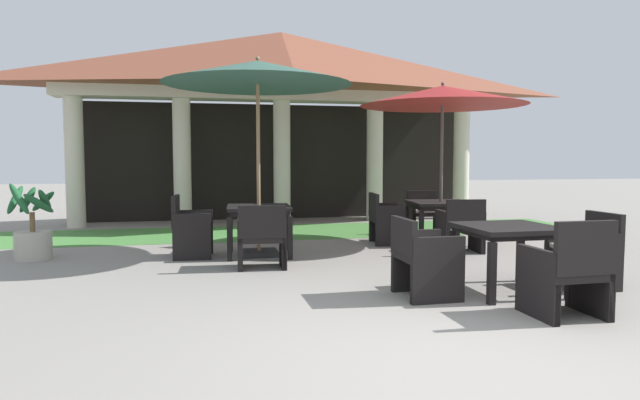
# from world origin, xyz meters

# --- Properties ---
(ground_plane) EXTENTS (60.00, 60.00, 0.00)m
(ground_plane) POSITION_xyz_m (0.00, 0.00, 0.00)
(ground_plane) COLOR gray
(background_pavilion) EXTENTS (9.78, 2.77, 4.17)m
(background_pavilion) POSITION_xyz_m (-0.00, 8.76, 3.20)
(background_pavilion) COLOR beige
(background_pavilion) RESTS_ON ground
(lawn_strip) EXTENTS (11.58, 2.25, 0.01)m
(lawn_strip) POSITION_xyz_m (0.00, 7.06, 0.00)
(lawn_strip) COLOR #47843D
(lawn_strip) RESTS_ON ground
(patio_table_near_foreground) EXTENTS (0.97, 0.97, 0.73)m
(patio_table_near_foreground) POSITION_xyz_m (-0.93, 4.57, 0.63)
(patio_table_near_foreground) COLOR black
(patio_table_near_foreground) RESTS_ON ground
(patio_umbrella_near_foreground) EXTENTS (2.73, 2.73, 2.88)m
(patio_umbrella_near_foreground) POSITION_xyz_m (-0.93, 4.57, 2.63)
(patio_umbrella_near_foreground) COLOR #2D2D2D
(patio_umbrella_near_foreground) RESTS_ON ground
(patio_chair_near_foreground_west) EXTENTS (0.57, 0.64, 0.89)m
(patio_chair_near_foreground_west) POSITION_xyz_m (-1.90, 4.63, 0.42)
(patio_chair_near_foreground_west) COLOR black
(patio_chair_near_foreground_west) RESTS_ON ground
(patio_chair_near_foreground_south) EXTENTS (0.65, 0.54, 0.84)m
(patio_chair_near_foreground_south) POSITION_xyz_m (-0.99, 3.59, 0.39)
(patio_chair_near_foreground_south) COLOR black
(patio_chair_near_foreground_south) RESTS_ON ground
(patio_table_mid_left) EXTENTS (1.10, 1.10, 0.70)m
(patio_table_mid_left) POSITION_xyz_m (2.19, 5.15, 0.61)
(patio_table_mid_left) COLOR black
(patio_table_mid_left) RESTS_ON ground
(patio_umbrella_mid_left) EXTENTS (2.75, 2.75, 2.69)m
(patio_umbrella_mid_left) POSITION_xyz_m (2.19, 5.15, 2.44)
(patio_umbrella_mid_left) COLOR #2D2D2D
(patio_umbrella_mid_left) RESTS_ON ground
(patio_chair_mid_left_south) EXTENTS (0.66, 0.62, 0.82)m
(patio_chair_mid_left_south) POSITION_xyz_m (2.09, 4.20, 0.40)
(patio_chair_mid_left_south) COLOR black
(patio_chair_mid_left_south) RESTS_ON ground
(patio_chair_mid_left_west) EXTENTS (0.56, 0.67, 0.84)m
(patio_chair_mid_left_west) POSITION_xyz_m (1.24, 5.25, 0.41)
(patio_chair_mid_left_west) COLOR black
(patio_chair_mid_left_west) RESTS_ON ground
(patio_chair_mid_left_north) EXTENTS (0.65, 0.56, 0.82)m
(patio_chair_mid_left_north) POSITION_xyz_m (2.30, 6.10, 0.40)
(patio_chair_mid_left_north) COLOR black
(patio_chair_mid_left_north) RESTS_ON ground
(patio_table_mid_right) EXTENTS (0.96, 0.96, 0.71)m
(patio_table_mid_right) POSITION_xyz_m (1.44, 1.78, 0.62)
(patio_table_mid_right) COLOR black
(patio_table_mid_right) RESTS_ON ground
(patio_chair_mid_right_west) EXTENTS (0.57, 0.62, 0.82)m
(patio_chair_mid_right_west) POSITION_xyz_m (0.48, 1.76, 0.41)
(patio_chair_mid_right_west) COLOR black
(patio_chair_mid_right_west) RESTS_ON ground
(patio_chair_mid_right_east) EXTENTS (0.59, 0.58, 0.83)m
(patio_chair_mid_right_east) POSITION_xyz_m (2.40, 1.79, 0.39)
(patio_chair_mid_right_east) COLOR black
(patio_chair_mid_right_east) RESTS_ON ground
(patio_chair_mid_right_south) EXTENTS (0.61, 0.60, 0.89)m
(patio_chair_mid_right_south) POSITION_xyz_m (1.46, 0.81, 0.40)
(patio_chair_mid_right_south) COLOR black
(patio_chair_mid_right_south) RESTS_ON ground
(potted_palm_left_edge) EXTENTS (0.66, 0.67, 1.11)m
(potted_palm_left_edge) POSITION_xyz_m (-4.07, 4.88, 0.35)
(potted_palm_left_edge) COLOR #B2AD9E
(potted_palm_left_edge) RESTS_ON ground
(terracotta_urn) EXTENTS (0.27, 0.27, 0.46)m
(terracotta_urn) POSITION_xyz_m (-1.88, 5.55, 0.19)
(terracotta_urn) COLOR #9E5633
(terracotta_urn) RESTS_ON ground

